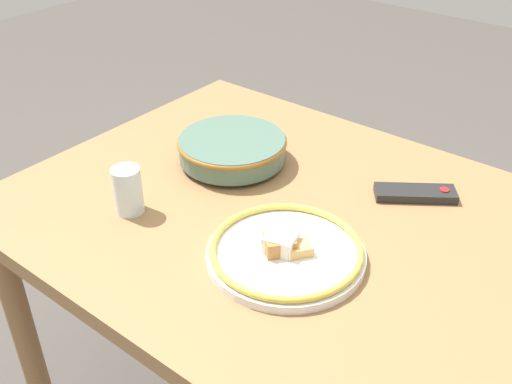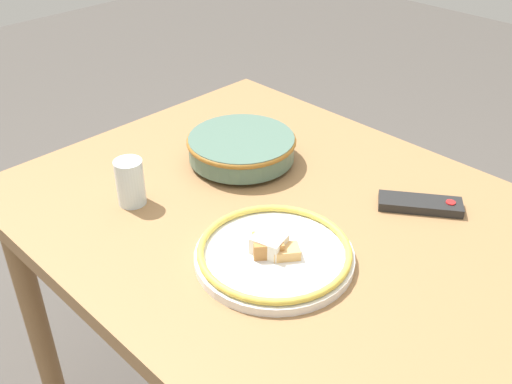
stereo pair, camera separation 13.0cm
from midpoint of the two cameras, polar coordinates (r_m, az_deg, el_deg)
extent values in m
cube|color=olive|center=(1.32, -0.47, -2.37)|extent=(1.17, 0.93, 0.04)
cylinder|color=olive|center=(1.70, -23.41, -12.10)|extent=(0.06, 0.06, 0.69)
cylinder|color=olive|center=(2.05, -4.78, -0.52)|extent=(0.06, 0.06, 0.69)
cylinder|color=#4C6B5B|center=(1.48, -4.77, 2.95)|extent=(0.12, 0.12, 0.01)
cylinder|color=#4C6B5B|center=(1.46, -4.83, 4.10)|extent=(0.26, 0.26, 0.06)
cylinder|color=#9E4C1E|center=(1.46, -4.83, 3.95)|extent=(0.23, 0.23, 0.05)
torus|color=#936023|center=(1.45, -4.87, 4.76)|extent=(0.27, 0.27, 0.01)
cylinder|color=white|center=(1.16, -0.35, -6.13)|extent=(0.31, 0.31, 0.02)
torus|color=gold|center=(1.15, -0.35, -5.51)|extent=(0.30, 0.30, 0.01)
cube|color=silver|center=(1.15, -0.89, -4.95)|extent=(0.07, 0.07, 0.04)
cube|color=#B2753D|center=(1.15, -1.00, -5.10)|extent=(0.08, 0.08, 0.03)
cube|color=tan|center=(1.15, 0.76, -5.57)|extent=(0.06, 0.06, 0.02)
cube|color=black|center=(1.37, 12.34, -0.22)|extent=(0.18, 0.15, 0.02)
cylinder|color=red|center=(1.38, 14.97, 0.12)|extent=(0.02, 0.02, 0.00)
cylinder|color=silver|center=(1.31, -14.90, 0.06)|extent=(0.06, 0.06, 0.11)
camera|label=1|loc=(0.07, -92.86, -1.86)|focal=42.00mm
camera|label=2|loc=(0.07, 87.14, 1.86)|focal=42.00mm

